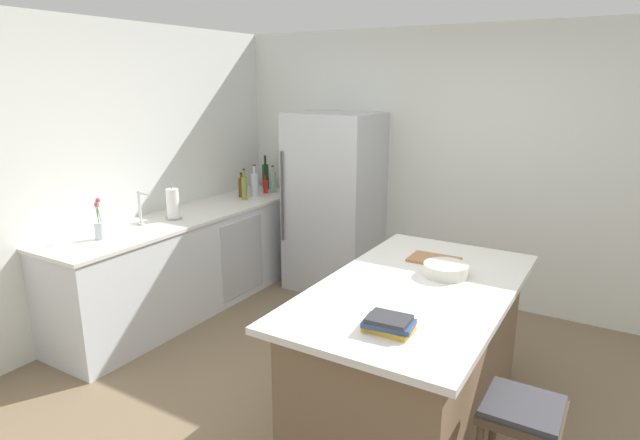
{
  "coord_description": "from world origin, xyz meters",
  "views": [
    {
      "loc": [
        1.39,
        -2.69,
        2.12
      ],
      "look_at": [
        -0.75,
        0.87,
        1.0
      ],
      "focal_mm": 29.41,
      "sensor_mm": 36.0,
      "label": 1
    }
  ],
  "objects_px": {
    "refrigerator": "(334,202)",
    "bar_stool": "(521,427)",
    "vinegar_bottle": "(254,183)",
    "paper_towel_roll": "(173,204)",
    "kitchen_island": "(413,353)",
    "cookbook_stack": "(389,324)",
    "gin_bottle": "(273,182)",
    "soda_bottle": "(255,184)",
    "olive_oil_bottle": "(244,187)",
    "cutting_board": "(434,260)",
    "hot_sauce_bottle": "(266,186)",
    "flower_vase": "(100,227)",
    "wine_bottle": "(266,176)",
    "mixing_bowl": "(446,270)",
    "syrup_bottle": "(242,187)",
    "sink_faucet": "(141,208)"
  },
  "relations": [
    {
      "from": "vinegar_bottle",
      "to": "soda_bottle",
      "type": "height_order",
      "value": "soda_bottle"
    },
    {
      "from": "wine_bottle",
      "to": "olive_oil_bottle",
      "type": "xyz_separation_m",
      "value": [
        0.15,
        -0.57,
        -0.02
      ]
    },
    {
      "from": "kitchen_island",
      "to": "gin_bottle",
      "type": "bearing_deg",
      "value": 143.03
    },
    {
      "from": "wine_bottle",
      "to": "olive_oil_bottle",
      "type": "bearing_deg",
      "value": -74.97
    },
    {
      "from": "sink_faucet",
      "to": "cookbook_stack",
      "type": "relative_size",
      "value": 1.14
    },
    {
      "from": "gin_bottle",
      "to": "vinegar_bottle",
      "type": "height_order",
      "value": "vinegar_bottle"
    },
    {
      "from": "refrigerator",
      "to": "cutting_board",
      "type": "height_order",
      "value": "refrigerator"
    },
    {
      "from": "wine_bottle",
      "to": "paper_towel_roll",
      "type": "bearing_deg",
      "value": -86.26
    },
    {
      "from": "paper_towel_roll",
      "to": "cookbook_stack",
      "type": "height_order",
      "value": "paper_towel_roll"
    },
    {
      "from": "bar_stool",
      "to": "syrup_bottle",
      "type": "bearing_deg",
      "value": 149.15
    },
    {
      "from": "sink_faucet",
      "to": "mixing_bowl",
      "type": "relative_size",
      "value": 1.07
    },
    {
      "from": "bar_stool",
      "to": "olive_oil_bottle",
      "type": "distance_m",
      "value": 3.64
    },
    {
      "from": "bar_stool",
      "to": "wine_bottle",
      "type": "bearing_deg",
      "value": 143.69
    },
    {
      "from": "flower_vase",
      "to": "cutting_board",
      "type": "xyz_separation_m",
      "value": [
        2.4,
        0.85,
        -0.09
      ]
    },
    {
      "from": "kitchen_island",
      "to": "olive_oil_bottle",
      "type": "xyz_separation_m",
      "value": [
        -2.37,
        1.3,
        0.58
      ]
    },
    {
      "from": "hot_sauce_bottle",
      "to": "soda_bottle",
      "type": "height_order",
      "value": "soda_bottle"
    },
    {
      "from": "soda_bottle",
      "to": "cutting_board",
      "type": "distance_m",
      "value": 2.54
    },
    {
      "from": "paper_towel_roll",
      "to": "bar_stool",
      "type": "bearing_deg",
      "value": -15.89
    },
    {
      "from": "gin_bottle",
      "to": "olive_oil_bottle",
      "type": "distance_m",
      "value": 0.48
    },
    {
      "from": "hot_sauce_bottle",
      "to": "paper_towel_roll",
      "type": "bearing_deg",
      "value": -91.67
    },
    {
      "from": "paper_towel_roll",
      "to": "vinegar_bottle",
      "type": "distance_m",
      "value": 1.22
    },
    {
      "from": "kitchen_island",
      "to": "flower_vase",
      "type": "distance_m",
      "value": 2.54
    },
    {
      "from": "paper_towel_roll",
      "to": "kitchen_island",
      "type": "bearing_deg",
      "value": -8.65
    },
    {
      "from": "vinegar_bottle",
      "to": "cookbook_stack",
      "type": "relative_size",
      "value": 1.17
    },
    {
      "from": "refrigerator",
      "to": "vinegar_bottle",
      "type": "distance_m",
      "value": 0.95
    },
    {
      "from": "bar_stool",
      "to": "vinegar_bottle",
      "type": "height_order",
      "value": "vinegar_bottle"
    },
    {
      "from": "flower_vase",
      "to": "olive_oil_bottle",
      "type": "xyz_separation_m",
      "value": [
        0.09,
        1.66,
        0.03
      ]
    },
    {
      "from": "gin_bottle",
      "to": "cutting_board",
      "type": "relative_size",
      "value": 0.88
    },
    {
      "from": "paper_towel_roll",
      "to": "wine_bottle",
      "type": "height_order",
      "value": "wine_bottle"
    },
    {
      "from": "paper_towel_roll",
      "to": "hot_sauce_bottle",
      "type": "height_order",
      "value": "paper_towel_roll"
    },
    {
      "from": "vinegar_bottle",
      "to": "wine_bottle",
      "type": "bearing_deg",
      "value": 100.92
    },
    {
      "from": "flower_vase",
      "to": "mixing_bowl",
      "type": "distance_m",
      "value": 2.63
    },
    {
      "from": "syrup_bottle",
      "to": "cookbook_stack",
      "type": "xyz_separation_m",
      "value": [
        2.58,
        -2.02,
        -0.07
      ]
    },
    {
      "from": "gin_bottle",
      "to": "soda_bottle",
      "type": "relative_size",
      "value": 0.87
    },
    {
      "from": "wine_bottle",
      "to": "olive_oil_bottle",
      "type": "distance_m",
      "value": 0.59
    },
    {
      "from": "syrup_bottle",
      "to": "cutting_board",
      "type": "relative_size",
      "value": 0.78
    },
    {
      "from": "hot_sauce_bottle",
      "to": "mixing_bowl",
      "type": "relative_size",
      "value": 0.75
    },
    {
      "from": "bar_stool",
      "to": "syrup_bottle",
      "type": "xyz_separation_m",
      "value": [
        -3.22,
        1.92,
        0.47
      ]
    },
    {
      "from": "sink_faucet",
      "to": "vinegar_bottle",
      "type": "bearing_deg",
      "value": 89.13
    },
    {
      "from": "hot_sauce_bottle",
      "to": "vinegar_bottle",
      "type": "relative_size",
      "value": 0.69
    },
    {
      "from": "flower_vase",
      "to": "wine_bottle",
      "type": "distance_m",
      "value": 2.23
    },
    {
      "from": "refrigerator",
      "to": "soda_bottle",
      "type": "height_order",
      "value": "refrigerator"
    },
    {
      "from": "gin_bottle",
      "to": "hot_sauce_bottle",
      "type": "relative_size",
      "value": 1.39
    },
    {
      "from": "refrigerator",
      "to": "hot_sauce_bottle",
      "type": "relative_size",
      "value": 8.59
    },
    {
      "from": "wine_bottle",
      "to": "cookbook_stack",
      "type": "bearing_deg",
      "value": -43.6
    },
    {
      "from": "soda_bottle",
      "to": "refrigerator",
      "type": "bearing_deg",
      "value": 14.19
    },
    {
      "from": "kitchen_island",
      "to": "paper_towel_roll",
      "type": "height_order",
      "value": "paper_towel_roll"
    },
    {
      "from": "gin_bottle",
      "to": "mixing_bowl",
      "type": "distance_m",
      "value": 2.88
    },
    {
      "from": "refrigerator",
      "to": "bar_stool",
      "type": "distance_m",
      "value": 3.22
    },
    {
      "from": "wine_bottle",
      "to": "sink_faucet",
      "type": "bearing_deg",
      "value": -89.01
    }
  ]
}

